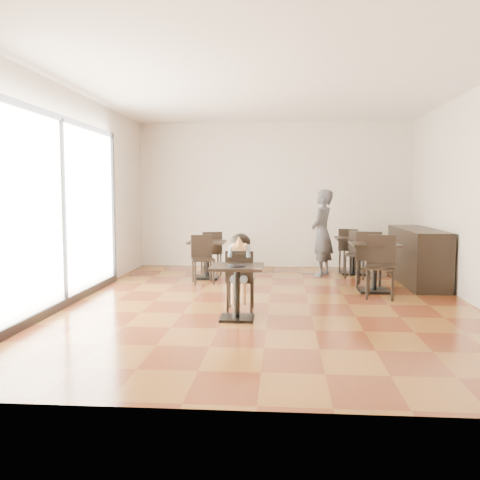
# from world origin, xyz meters

# --- Properties ---
(floor) EXTENTS (6.00, 8.00, 0.01)m
(floor) POSITION_xyz_m (0.00, 0.00, 0.00)
(floor) COLOR brown
(floor) RESTS_ON ground
(ceiling) EXTENTS (6.00, 8.00, 0.01)m
(ceiling) POSITION_xyz_m (0.00, 0.00, 3.20)
(ceiling) COLOR white
(ceiling) RESTS_ON floor
(wall_back) EXTENTS (6.00, 0.01, 3.20)m
(wall_back) POSITION_xyz_m (0.00, 4.00, 1.60)
(wall_back) COLOR beige
(wall_back) RESTS_ON floor
(wall_front) EXTENTS (6.00, 0.01, 3.20)m
(wall_front) POSITION_xyz_m (0.00, -4.00, 1.60)
(wall_front) COLOR beige
(wall_front) RESTS_ON floor
(wall_left) EXTENTS (0.01, 8.00, 3.20)m
(wall_left) POSITION_xyz_m (-3.00, 0.00, 1.60)
(wall_left) COLOR beige
(wall_left) RESTS_ON floor
(wall_right) EXTENTS (0.01, 8.00, 3.20)m
(wall_right) POSITION_xyz_m (3.00, 0.00, 1.60)
(wall_right) COLOR beige
(wall_right) RESTS_ON floor
(storefront_window) EXTENTS (0.04, 4.50, 2.60)m
(storefront_window) POSITION_xyz_m (-2.97, -0.50, 1.40)
(storefront_window) COLOR white
(storefront_window) RESTS_ON floor
(child_table) EXTENTS (0.68, 0.68, 0.71)m
(child_table) POSITION_xyz_m (-0.40, -1.08, 0.36)
(child_table) COLOR black
(child_table) RESTS_ON floor
(child_chair) EXTENTS (0.39, 0.39, 0.86)m
(child_chair) POSITION_xyz_m (-0.40, -0.53, 0.43)
(child_chair) COLOR black
(child_chair) RESTS_ON floor
(child) EXTENTS (0.39, 0.54, 1.08)m
(child) POSITION_xyz_m (-0.40, -0.53, 0.54)
(child) COLOR gray
(child) RESTS_ON child_chair
(plate) EXTENTS (0.24, 0.24, 0.01)m
(plate) POSITION_xyz_m (-0.40, -1.18, 0.72)
(plate) COLOR black
(plate) RESTS_ON child_table
(pizza_slice) EXTENTS (0.25, 0.19, 0.06)m
(pizza_slice) POSITION_xyz_m (-0.40, -0.72, 0.94)
(pizza_slice) COLOR tan
(pizza_slice) RESTS_ON child
(adult_patron) EXTENTS (0.61, 0.73, 1.72)m
(adult_patron) POSITION_xyz_m (0.97, 2.73, 0.86)
(adult_patron) COLOR #3D3C41
(adult_patron) RESTS_ON floor
(cafe_table_mid) EXTENTS (0.92, 0.92, 0.82)m
(cafe_table_mid) POSITION_xyz_m (1.72, 1.04, 0.41)
(cafe_table_mid) COLOR black
(cafe_table_mid) RESTS_ON floor
(cafe_table_left) EXTENTS (0.86, 0.86, 0.73)m
(cafe_table_left) POSITION_xyz_m (-1.25, 2.21, 0.36)
(cafe_table_left) COLOR black
(cafe_table_left) RESTS_ON floor
(cafe_table_back) EXTENTS (0.92, 0.92, 0.75)m
(cafe_table_back) POSITION_xyz_m (1.62, 3.03, 0.37)
(cafe_table_back) COLOR black
(cafe_table_back) RESTS_ON floor
(chair_mid_a) EXTENTS (0.53, 0.53, 0.98)m
(chair_mid_a) POSITION_xyz_m (1.72, 1.59, 0.49)
(chair_mid_a) COLOR black
(chair_mid_a) RESTS_ON floor
(chair_mid_b) EXTENTS (0.53, 0.53, 0.98)m
(chair_mid_b) POSITION_xyz_m (1.72, 0.49, 0.49)
(chair_mid_b) COLOR black
(chair_mid_b) RESTS_ON floor
(chair_left_a) EXTENTS (0.49, 0.49, 0.88)m
(chair_left_a) POSITION_xyz_m (-1.25, 2.76, 0.44)
(chair_left_a) COLOR black
(chair_left_a) RESTS_ON floor
(chair_left_b) EXTENTS (0.49, 0.49, 0.88)m
(chair_left_b) POSITION_xyz_m (-1.25, 1.66, 0.44)
(chair_left_b) COLOR black
(chair_left_b) RESTS_ON floor
(chair_back_a) EXTENTS (0.53, 0.53, 0.90)m
(chair_back_a) POSITION_xyz_m (1.62, 3.50, 0.45)
(chair_back_a) COLOR black
(chair_back_a) RESTS_ON floor
(chair_back_b) EXTENTS (0.53, 0.53, 0.90)m
(chair_back_b) POSITION_xyz_m (1.62, 2.48, 0.45)
(chair_back_b) COLOR black
(chair_back_b) RESTS_ON floor
(service_counter) EXTENTS (0.60, 2.40, 1.00)m
(service_counter) POSITION_xyz_m (2.65, 2.00, 0.50)
(service_counter) COLOR black
(service_counter) RESTS_ON floor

